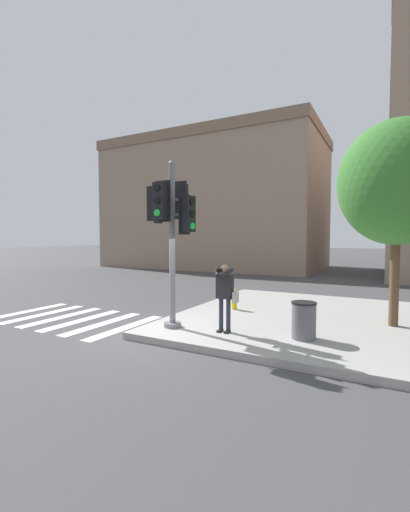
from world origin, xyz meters
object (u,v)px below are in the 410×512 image
(person_photographer, at_px, (225,292))
(traffic_signal_pole, at_px, (171,220))
(street_tree, at_px, (397,183))
(trash_bin, at_px, (304,320))
(fire_hydrant, at_px, (234,299))

(person_photographer, bearing_deg, traffic_signal_pole, -169.96)
(traffic_signal_pole, relative_size, street_tree, 0.80)
(trash_bin, bearing_deg, traffic_signal_pole, -169.67)
(street_tree, bearing_deg, person_photographer, -144.46)
(fire_hydrant, height_order, trash_bin, trash_bin)
(traffic_signal_pole, xyz_separation_m, fire_hydrant, (0.55, 2.83, -2.47))
(traffic_signal_pole, height_order, trash_bin, traffic_signal_pole)
(traffic_signal_pole, bearing_deg, street_tree, 29.50)
(traffic_signal_pole, distance_m, fire_hydrant, 3.79)
(traffic_signal_pole, relative_size, trash_bin, 5.02)
(street_tree, bearing_deg, traffic_signal_pole, -150.50)
(trash_bin, bearing_deg, fire_hydrant, 140.64)
(person_photographer, distance_m, trash_bin, 1.97)
(traffic_signal_pole, relative_size, person_photographer, 2.57)
(street_tree, relative_size, fire_hydrant, 8.11)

